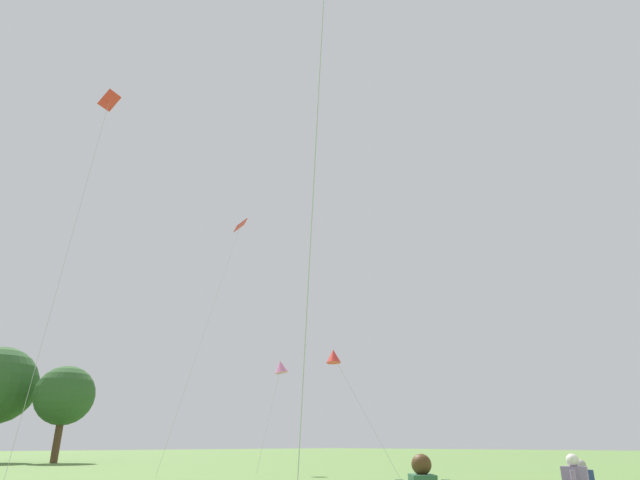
% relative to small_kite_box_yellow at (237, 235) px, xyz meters
% --- Properties ---
extents(small_kite_box_yellow, '(4.43, 1.81, 16.48)m').
position_rel_small_kite_box_yellow_xyz_m(small_kite_box_yellow, '(0.00, 0.00, 0.00)').
color(small_kite_box_yellow, red).
rests_on(small_kite_box_yellow, ground).
extents(small_kite_diamond_red, '(1.28, 4.20, 6.49)m').
position_rel_small_kite_box_yellow_xyz_m(small_kite_diamond_red, '(0.61, -8.56, -9.22)').
color(small_kite_diamond_red, red).
rests_on(small_kite_diamond_red, ground).
extents(small_kite_streamer_purple, '(1.40, 1.92, 7.09)m').
position_rel_small_kite_box_yellow_xyz_m(small_kite_streamer_purple, '(3.81, -0.58, -8.71)').
color(small_kite_streamer_purple, pink).
rests_on(small_kite_streamer_purple, ground).
extents(small_kite_tiny_distant, '(3.09, 3.84, 20.16)m').
position_rel_small_kite_box_yellow_xyz_m(small_kite_tiny_distant, '(-10.99, -2.52, 3.39)').
color(small_kite_tiny_distant, red).
rests_on(small_kite_tiny_distant, ground).
extents(tree_oak_right, '(5.78, 5.78, 9.18)m').
position_rel_small_kite_box_yellow_xyz_m(tree_oak_right, '(0.71, 28.95, -9.05)').
color(tree_oak_right, '#513823').
rests_on(tree_oak_right, ground).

